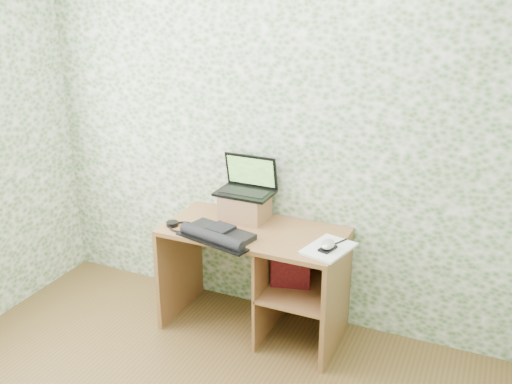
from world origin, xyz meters
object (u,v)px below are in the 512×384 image
at_px(riser, 245,206).
at_px(keyboard, 217,234).
at_px(laptop, 247,184).
at_px(desk, 266,266).
at_px(notepad, 329,248).

height_order(riser, keyboard, riser).
xyz_separation_m(riser, laptop, (-0.00, 0.04, 0.15)).
height_order(desk, laptop, laptop).
height_order(riser, notepad, riser).
xyz_separation_m(laptop, keyboard, (-0.03, -0.40, -0.21)).
bearing_deg(laptop, riser, -89.04).
xyz_separation_m(desk, riser, (-0.21, 0.12, 0.36)).
relative_size(desk, notepad, 3.62).
height_order(laptop, keyboard, laptop).
xyz_separation_m(keyboard, notepad, (0.70, 0.13, -0.02)).
height_order(keyboard, notepad, keyboard).
relative_size(laptop, keyboard, 0.72).
bearing_deg(notepad, keyboard, -155.14).
bearing_deg(riser, notepad, -18.93).
distance_m(keyboard, notepad, 0.71).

